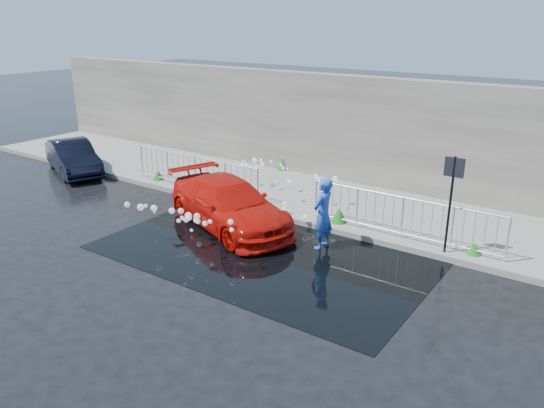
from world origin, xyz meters
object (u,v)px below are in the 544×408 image
(red_car, at_px, (229,204))
(person, at_px, (323,214))
(sign_post, at_px, (452,189))
(dark_car, at_px, (73,157))

(red_car, xyz_separation_m, person, (2.77, 0.24, 0.25))
(sign_post, xyz_separation_m, red_car, (-5.47, -1.38, -1.07))
(sign_post, relative_size, dark_car, 0.69)
(red_car, distance_m, dark_car, 8.08)
(dark_car, relative_size, person, 2.02)
(person, bearing_deg, red_car, -82.66)
(sign_post, height_order, red_car, sign_post)
(sign_post, height_order, dark_car, sign_post)
(red_car, height_order, person, person)
(sign_post, xyz_separation_m, dark_car, (-13.51, -0.54, -1.12))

